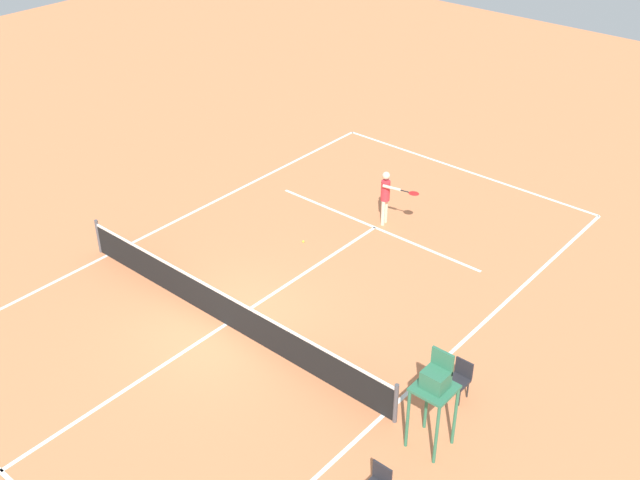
# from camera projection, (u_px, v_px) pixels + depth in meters

# --- Properties ---
(ground_plane) EXTENTS (60.00, 60.00, 0.00)m
(ground_plane) POSITION_uv_depth(u_px,v_px,m) (226.00, 324.00, 19.77)
(ground_plane) COLOR #D37A4C
(court_lines) EXTENTS (10.07, 23.07, 0.01)m
(court_lines) POSITION_uv_depth(u_px,v_px,m) (226.00, 324.00, 19.77)
(court_lines) COLOR white
(court_lines) RESTS_ON ground
(tennis_net) EXTENTS (10.67, 0.10, 1.07)m
(tennis_net) POSITION_uv_depth(u_px,v_px,m) (225.00, 309.00, 19.51)
(tennis_net) COLOR #4C4C51
(tennis_net) RESTS_ON ground
(player_serving) EXTENTS (1.34, 0.45, 1.78)m
(player_serving) POSITION_uv_depth(u_px,v_px,m) (387.00, 194.00, 23.48)
(player_serving) COLOR beige
(player_serving) RESTS_ON ground
(tennis_ball) EXTENTS (0.07, 0.07, 0.07)m
(tennis_ball) POSITION_uv_depth(u_px,v_px,m) (303.00, 241.00, 23.10)
(tennis_ball) COLOR #CCE033
(tennis_ball) RESTS_ON ground
(umpire_chair) EXTENTS (0.80, 0.80, 2.41)m
(umpire_chair) POSITION_uv_depth(u_px,v_px,m) (435.00, 387.00, 15.47)
(umpire_chair) COLOR #2D6B4C
(umpire_chair) RESTS_ON ground
(courtside_chair_mid) EXTENTS (0.44, 0.46, 0.95)m
(courtside_chair_mid) POSITION_uv_depth(u_px,v_px,m) (460.00, 378.00, 17.27)
(courtside_chair_mid) COLOR #262626
(courtside_chair_mid) RESTS_ON ground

